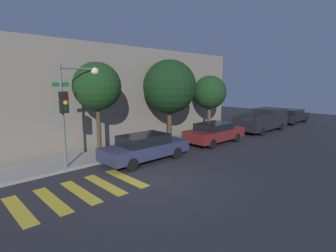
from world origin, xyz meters
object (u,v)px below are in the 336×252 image
at_px(tree_near_corner, 97,87).
at_px(tree_midblock, 170,87).
at_px(sedan_far_end, 292,116).
at_px(sedan_middle, 214,132).
at_px(traffic_light_pole, 72,98).
at_px(pickup_truck, 263,120).
at_px(tree_far_end, 210,93).
at_px(sedan_near_corner, 145,147).

relative_size(tree_near_corner, tree_midblock, 0.92).
bearing_deg(sedan_far_end, sedan_middle, -180.00).
distance_m(traffic_light_pole, tree_near_corner, 1.97).
height_order(sedan_far_end, tree_near_corner, tree_near_corner).
height_order(pickup_truck, tree_far_end, tree_far_end).
distance_m(pickup_truck, sedan_far_end, 5.88).
bearing_deg(traffic_light_pole, tree_far_end, 4.53).
height_order(tree_midblock, tree_far_end, tree_midblock).
bearing_deg(tree_midblock, tree_far_end, 0.00).
relative_size(traffic_light_pole, sedan_near_corner, 1.02).
distance_m(sedan_near_corner, sedan_middle, 5.68).
distance_m(sedan_near_corner, tree_far_end, 8.51).
relative_size(traffic_light_pole, sedan_middle, 1.09).
bearing_deg(pickup_truck, sedan_near_corner, 180.00).
height_order(tree_near_corner, tree_midblock, tree_midblock).
bearing_deg(sedan_middle, tree_far_end, 44.13).
relative_size(sedan_near_corner, sedan_far_end, 0.98).
distance_m(tree_near_corner, tree_midblock, 5.05).
xyz_separation_m(sedan_middle, tree_midblock, (-1.95, 2.13, 2.89)).
distance_m(sedan_far_end, tree_far_end, 10.67).
xyz_separation_m(sedan_near_corner, tree_near_corner, (-1.32, 2.13, 2.95)).
bearing_deg(pickup_truck, traffic_light_pole, 175.24).
height_order(traffic_light_pole, tree_near_corner, tree_near_corner).
bearing_deg(tree_far_end, tree_near_corner, 180.00).
distance_m(sedan_middle, tree_midblock, 4.09).
xyz_separation_m(pickup_truck, tree_midblock, (-8.44, 2.13, 2.73)).
xyz_separation_m(sedan_near_corner, sedan_middle, (5.68, -0.00, -0.00)).
height_order(pickup_truck, sedan_far_end, pickup_truck).
distance_m(traffic_light_pole, sedan_far_end, 21.26).
xyz_separation_m(sedan_near_corner, pickup_truck, (12.17, -0.00, 0.16)).
bearing_deg(tree_midblock, traffic_light_pole, -172.72).
relative_size(traffic_light_pole, sedan_far_end, 1.01).
xyz_separation_m(pickup_truck, tree_near_corner, (-13.49, 2.13, 2.79)).
bearing_deg(pickup_truck, sedan_middle, 180.00).
bearing_deg(tree_far_end, tree_midblock, 180.00).
bearing_deg(tree_far_end, traffic_light_pole, -175.47).
height_order(sedan_far_end, tree_far_end, tree_far_end).
height_order(sedan_near_corner, pickup_truck, pickup_truck).
xyz_separation_m(sedan_near_corner, tree_midblock, (3.73, 2.13, 2.89)).
bearing_deg(sedan_near_corner, tree_near_corner, 121.77).
bearing_deg(sedan_far_end, pickup_truck, -180.00).
relative_size(sedan_near_corner, pickup_truck, 0.85).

